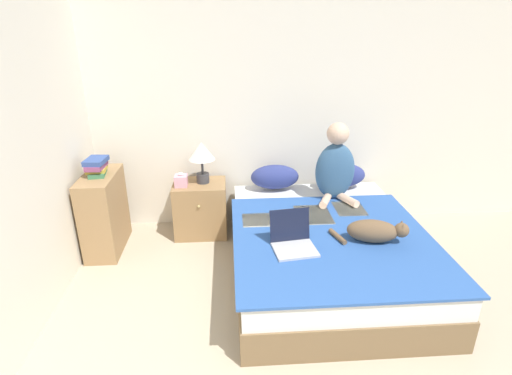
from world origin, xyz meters
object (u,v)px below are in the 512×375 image
at_px(pillow_far, 341,175).
at_px(laptop_open, 293,241).
at_px(pillow_near, 275,177).
at_px(person_sitting, 335,167).
at_px(bed, 325,250).
at_px(nightstand, 201,208).
at_px(book_stack_top, 97,166).
at_px(table_lamp, 202,154).
at_px(bookshelf, 104,213).
at_px(cat_tabby, 375,231).
at_px(tissue_box, 181,180).

relative_size(pillow_far, laptop_open, 1.39).
xyz_separation_m(pillow_near, person_sitting, (0.53, -0.28, 0.19)).
height_order(bed, laptop_open, laptop_open).
xyz_separation_m(nightstand, book_stack_top, (-0.88, -0.24, 0.56)).
bearing_deg(person_sitting, table_lamp, 168.83).
bearing_deg(bed, bookshelf, 164.30).
bearing_deg(bookshelf, person_sitting, 0.38).
bearing_deg(pillow_far, pillow_near, 180.00).
relative_size(person_sitting, cat_tabby, 1.31).
bearing_deg(pillow_far, person_sitting, -118.10).
xyz_separation_m(tissue_box, bookshelf, (-0.71, -0.18, -0.23)).
xyz_separation_m(bed, table_lamp, (-1.06, 0.82, 0.62)).
bearing_deg(book_stack_top, cat_tabby, -20.02).
bearing_deg(pillow_far, bed, -111.93).
height_order(pillow_far, cat_tabby, pillow_far).
relative_size(person_sitting, bookshelf, 0.98).
distance_m(person_sitting, cat_tabby, 0.88).
bearing_deg(pillow_near, nightstand, -175.71).
bearing_deg(cat_tabby, laptop_open, -163.26).
height_order(person_sitting, bookshelf, person_sitting).
distance_m(laptop_open, tissue_box, 1.40).
height_order(nightstand, tissue_box, tissue_box).
relative_size(bed, person_sitting, 2.72).
bearing_deg(pillow_near, bed, -68.09).
xyz_separation_m(person_sitting, bookshelf, (-2.17, -0.01, -0.39)).
height_order(pillow_near, bookshelf, bookshelf).
bearing_deg(person_sitting, pillow_near, 152.19).
height_order(laptop_open, table_lamp, table_lamp).
height_order(person_sitting, laptop_open, person_sitting).
relative_size(pillow_near, tissue_box, 3.47).
height_order(bed, nightstand, nightstand).
height_order(bed, pillow_near, pillow_near).
relative_size(pillow_far, bookshelf, 0.65).
distance_m(pillow_far, tissue_box, 1.62).
height_order(pillow_far, table_lamp, table_lamp).
bearing_deg(bookshelf, book_stack_top, 134.91).
bearing_deg(bookshelf, nightstand, 15.30).
bearing_deg(person_sitting, nightstand, 170.11).
height_order(pillow_far, person_sitting, person_sitting).
xyz_separation_m(bed, bookshelf, (-1.98, 0.56, 0.15)).
distance_m(person_sitting, bookshelf, 2.20).
relative_size(pillow_near, cat_tabby, 0.86).
bearing_deg(book_stack_top, bookshelf, -45.09).
relative_size(pillow_far, table_lamp, 1.18).
distance_m(bed, laptop_open, 0.54).
xyz_separation_m(cat_tabby, tissue_box, (-1.57, 1.00, 0.06)).
bearing_deg(bed, tissue_box, 149.93).
relative_size(nightstand, table_lamp, 1.34).
relative_size(pillow_near, person_sitting, 0.66).
xyz_separation_m(person_sitting, cat_tabby, (0.11, -0.84, -0.23)).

